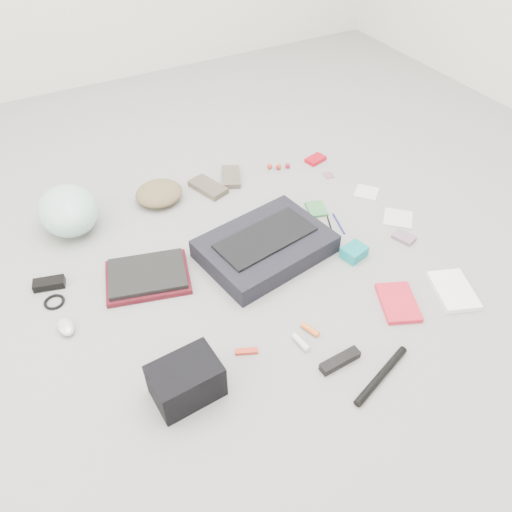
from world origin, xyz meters
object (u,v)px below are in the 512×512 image
bike_helmet (68,210)px  book_red (398,303)px  camera_bag (186,381)px  accordion_wallet (354,252)px  laptop (147,274)px  messenger_bag (265,246)px

bike_helmet → book_red: bearing=-47.4°
camera_bag → accordion_wallet: camera_bag is taller
laptop → book_red: size_ratio=1.53×
bike_helmet → camera_bag: 1.02m
book_red → camera_bag: bearing=-158.6°
camera_bag → book_red: bearing=-5.8°
messenger_bag → bike_helmet: bike_helmet is taller
laptop → camera_bag: size_ratio=1.39×
bike_helmet → messenger_bag: bearing=-40.4°
accordion_wallet → book_red: bearing=-105.8°
laptop → accordion_wallet: accordion_wallet is taller
camera_bag → book_red: camera_bag is taller
laptop → bike_helmet: size_ratio=0.95×
book_red → messenger_bag: bearing=145.5°
book_red → bike_helmet: bearing=156.1°
messenger_bag → book_red: messenger_bag is taller
messenger_bag → book_red: (0.30, -0.48, -0.03)m
messenger_bag → bike_helmet: 0.86m
laptop → book_red: laptop is taller
laptop → camera_bag: bearing=-81.1°
messenger_bag → accordion_wallet: size_ratio=5.27×
laptop → camera_bag: (-0.06, -0.54, 0.04)m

